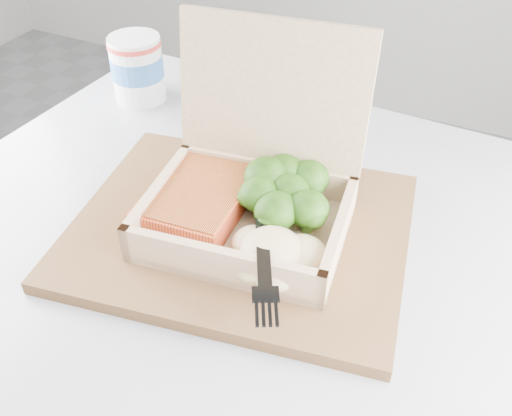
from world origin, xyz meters
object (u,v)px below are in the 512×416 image
at_px(cafe_table, 217,332).
at_px(paper_cup, 137,67).
at_px(serving_tray, 240,230).
at_px(takeout_container, 255,180).

height_order(cafe_table, paper_cup, paper_cup).
height_order(serving_tray, takeout_container, takeout_container).
bearing_deg(cafe_table, paper_cup, 138.22).
height_order(serving_tray, paper_cup, paper_cup).
bearing_deg(takeout_container, serving_tray, -115.00).
xyz_separation_m(cafe_table, serving_tray, (0.03, 0.01, 0.19)).
bearing_deg(serving_tray, cafe_table, -161.39).
distance_m(takeout_container, paper_cup, 0.35).
bearing_deg(paper_cup, serving_tray, -36.93).
relative_size(serving_tray, takeout_container, 1.55).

